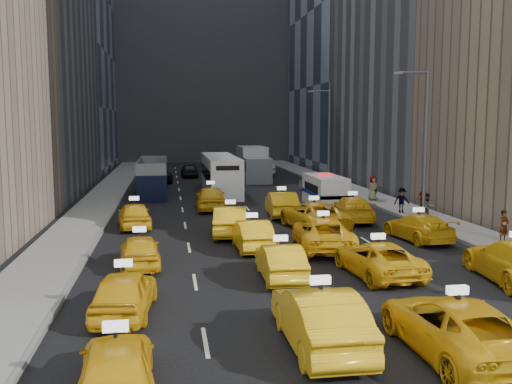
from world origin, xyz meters
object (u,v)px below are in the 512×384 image
nypd_van (325,191)px  city_bus (220,174)px  taxi_2 (456,326)px  pedestrian_0 (504,226)px  double_decker (153,177)px  box_truck (254,164)px  taxi_0 (117,367)px  taxi_1 (320,318)px

nypd_van → city_bus: bearing=133.5°
taxi_2 → nypd_van: 26.35m
nypd_van → pedestrian_0: 14.90m
nypd_van → pedestrian_0: size_ratio=3.63×
taxi_2 → double_decker: size_ratio=0.53×
city_bus → box_truck: box_truck is taller
taxi_2 → city_bus: city_bus is taller
taxi_0 → city_bus: (5.60, 36.10, 0.85)m
city_bus → box_truck: bearing=61.8°
city_bus → pedestrian_0: 25.84m
taxi_1 → taxi_0: bearing=21.4°
double_decker → box_truck: (9.92, 9.73, 0.28)m
taxi_1 → nypd_van: nypd_van is taller
city_bus → taxi_2: bearing=-88.7°
taxi_2 → pedestrian_0: 15.04m
taxi_2 → pedestrian_0: size_ratio=3.45×
nypd_van → box_truck: box_truck is taller
nypd_van → double_decker: 15.01m
double_decker → box_truck: 13.90m
taxi_0 → double_decker: size_ratio=0.41×
box_truck → nypd_van: bearing=-87.8°
taxi_1 → taxi_2: taxi_1 is taller
taxi_1 → pedestrian_0: bearing=-138.3°
taxi_0 → box_truck: 46.41m
city_bus → pedestrian_0: bearing=-66.1°
box_truck → taxi_0: bearing=-107.7°
taxi_0 → city_bus: size_ratio=0.33×
taxi_0 → nypd_van: bearing=-117.7°
nypd_van → box_truck: 18.38m
taxi_0 → box_truck: (9.86, 45.34, 1.01)m
taxi_0 → taxi_2: (8.51, 1.07, 0.05)m
taxi_1 → nypd_van: bearing=-106.3°
box_truck → taxi_2: bearing=-97.2°
city_bus → double_decker: bearing=-178.6°
taxi_0 → city_bus: bearing=-102.1°
double_decker → city_bus: size_ratio=0.82×
taxi_1 → city_bus: 34.07m
taxi_1 → box_truck: size_ratio=0.64×
taxi_1 → double_decker: (-5.18, 33.57, 0.61)m
taxi_1 → pedestrian_0: 16.62m
taxi_2 → double_decker: double_decker is taller
taxi_0 → nypd_van: nypd_van is taller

